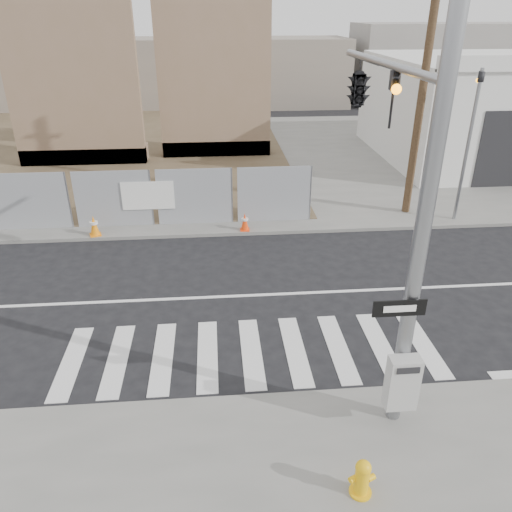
{
  "coord_description": "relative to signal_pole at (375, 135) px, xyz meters",
  "views": [
    {
      "loc": [
        -0.69,
        -11.65,
        7.02
      ],
      "look_at": [
        0.28,
        -0.4,
        1.4
      ],
      "focal_mm": 35.0,
      "sensor_mm": 36.0,
      "label": 1
    }
  ],
  "objects": [
    {
      "name": "sidewalk_far",
      "position": [
        -2.49,
        16.05,
        -4.72
      ],
      "size": [
        50.0,
        20.0,
        0.12
      ],
      "primitive_type": "cube",
      "color": "slate",
      "rests_on": "ground"
    },
    {
      "name": "ground",
      "position": [
        -2.49,
        2.05,
        -4.78
      ],
      "size": [
        100.0,
        100.0,
        0.0
      ],
      "primitive_type": "plane",
      "color": "black",
      "rests_on": "ground"
    },
    {
      "name": "utility_pole_right",
      "position": [
        4.01,
        7.55,
        0.42
      ],
      "size": [
        1.6,
        0.28,
        10.0
      ],
      "color": "brown",
      "rests_on": "sidewalk_far"
    },
    {
      "name": "concrete_wall_left",
      "position": [
        -9.49,
        15.13,
        -1.4
      ],
      "size": [
        6.0,
        1.3,
        8.0
      ],
      "color": "#7C624A",
      "rests_on": "sidewalk_far"
    },
    {
      "name": "far_signal_pole",
      "position": [
        5.51,
        6.65,
        -1.3
      ],
      "size": [
        0.16,
        0.2,
        5.6
      ],
      "color": "gray",
      "rests_on": "sidewalk_far"
    },
    {
      "name": "traffic_cone_d",
      "position": [
        -2.2,
        6.27,
        -4.36
      ],
      "size": [
        0.34,
        0.34,
        0.62
      ],
      "rotation": [
        0.0,
        0.0,
        -0.05
      ],
      "color": "#FF400D",
      "rests_on": "sidewalk_far"
    },
    {
      "name": "auto_shop",
      "position": [
        11.5,
        15.01,
        -2.25
      ],
      "size": [
        12.0,
        10.2,
        5.95
      ],
      "color": "silver",
      "rests_on": "sidewalk_far"
    },
    {
      "name": "signal_pole",
      "position": [
        0.0,
        0.0,
        0.0
      ],
      "size": [
        0.96,
        5.87,
        7.0
      ],
      "color": "gray",
      "rests_on": "sidewalk_near"
    },
    {
      "name": "fire_hydrant",
      "position": [
        -1.07,
        -4.35,
        -4.32
      ],
      "size": [
        0.47,
        0.47,
        0.68
      ],
      "rotation": [
        0.0,
        0.0,
        0.43
      ],
      "color": "yellow",
      "rests_on": "sidewalk_near"
    },
    {
      "name": "traffic_cone_c",
      "position": [
        -7.28,
        6.27,
        -4.32
      ],
      "size": [
        0.46,
        0.46,
        0.7
      ],
      "rotation": [
        0.0,
        0.0,
        0.32
      ],
      "color": "orange",
      "rests_on": "sidewalk_far"
    },
    {
      "name": "concrete_wall_right",
      "position": [
        -2.99,
        16.13,
        -1.4
      ],
      "size": [
        5.5,
        1.3,
        8.0
      ],
      "color": "#7C624A",
      "rests_on": "sidewalk_far"
    }
  ]
}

